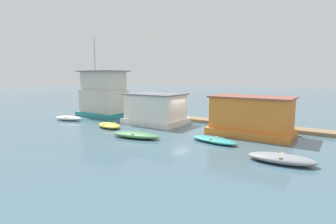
# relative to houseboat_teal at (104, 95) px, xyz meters

# --- Properties ---
(ground_plane) EXTENTS (200.00, 200.00, 0.00)m
(ground_plane) POSITION_rel_houseboat_teal_xyz_m (10.06, -0.38, -2.45)
(ground_plane) COLOR #426070
(dock_walkway) EXTENTS (33.80, 1.71, 0.30)m
(dock_walkway) POSITION_rel_houseboat_teal_xyz_m (10.06, 3.06, -2.30)
(dock_walkway) COLOR #846B4C
(dock_walkway) RESTS_ON ground_plane
(houseboat_teal) EXTENTS (5.72, 3.88, 9.07)m
(houseboat_teal) POSITION_rel_houseboat_teal_xyz_m (0.00, 0.00, 0.00)
(houseboat_teal) COLOR teal
(houseboat_teal) RESTS_ON ground_plane
(houseboat_white) EXTENTS (5.65, 4.13, 2.98)m
(houseboat_white) POSITION_rel_houseboat_teal_xyz_m (8.02, -0.61, -1.01)
(houseboat_white) COLOR white
(houseboat_white) RESTS_ON ground_plane
(houseboat_orange) EXTENTS (6.39, 3.59, 3.10)m
(houseboat_orange) POSITION_rel_houseboat_teal_xyz_m (17.33, -0.34, -0.95)
(houseboat_orange) COLOR orange
(houseboat_orange) RESTS_ON ground_plane
(dinghy_white) EXTENTS (3.33, 2.03, 0.49)m
(dinghy_white) POSITION_rel_houseboat_teal_xyz_m (-0.70, -4.33, -2.20)
(dinghy_white) COLOR white
(dinghy_white) RESTS_ON ground_plane
(dinghy_yellow) EXTENTS (3.06, 2.03, 0.43)m
(dinghy_yellow) POSITION_rel_houseboat_teal_xyz_m (5.85, -4.68, -2.23)
(dinghy_yellow) COLOR yellow
(dinghy_yellow) RESTS_ON ground_plane
(dinghy_green) EXTENTS (4.09, 2.05, 0.46)m
(dinghy_green) POSITION_rel_houseboat_teal_xyz_m (10.48, -6.31, -2.22)
(dinghy_green) COLOR #47844C
(dinghy_green) RESTS_ON ground_plane
(dinghy_teal) EXTENTS (3.77, 1.72, 0.36)m
(dinghy_teal) POSITION_rel_houseboat_teal_xyz_m (15.94, -4.21, -2.27)
(dinghy_teal) COLOR teal
(dinghy_teal) RESTS_ON ground_plane
(dinghy_grey) EXTENTS (3.61, 1.75, 0.49)m
(dinghy_grey) POSITION_rel_houseboat_teal_xyz_m (20.81, -6.21, -2.20)
(dinghy_grey) COLOR gray
(dinghy_grey) RESTS_ON ground_plane
(mooring_post_far_right) EXTENTS (0.22, 0.22, 2.18)m
(mooring_post_far_right) POSITION_rel_houseboat_teal_xyz_m (4.26, 1.95, -1.36)
(mooring_post_far_right) COLOR brown
(mooring_post_far_right) RESTS_ON ground_plane
(mooring_post_near_left) EXTENTS (0.27, 0.27, 2.19)m
(mooring_post_near_left) POSITION_rel_houseboat_teal_xyz_m (2.50, 1.95, -1.35)
(mooring_post_near_left) COLOR brown
(mooring_post_near_left) RESTS_ON ground_plane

